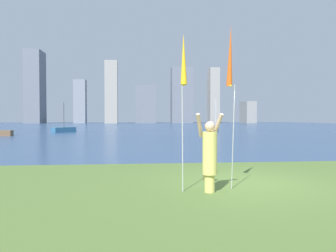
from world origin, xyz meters
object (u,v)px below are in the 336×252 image
(person, at_px, (210,153))
(bag, at_px, (208,175))
(sailboat_3, at_px, (64,130))
(sailboat_2, at_px, (216,129))
(kite_flag_left, at_px, (184,63))
(kite_flag_right, at_px, (230,59))

(person, distance_m, bag, 1.75)
(sailboat_3, bearing_deg, sailboat_2, 4.30)
(person, height_order, sailboat_3, sailboat_3)
(person, bearing_deg, sailboat_2, 71.14)
(sailboat_2, xyz_separation_m, sailboat_3, (-19.80, -1.49, -0.01))
(kite_flag_left, height_order, kite_flag_right, kite_flag_right)
(sailboat_2, distance_m, sailboat_3, 19.86)
(sailboat_3, bearing_deg, person, -71.96)
(bag, distance_m, sailboat_2, 34.50)
(kite_flag_left, distance_m, kite_flag_right, 1.40)
(sailboat_2, bearing_deg, kite_flag_left, -105.32)
(kite_flag_left, distance_m, sailboat_2, 36.30)
(person, relative_size, sailboat_3, 0.52)
(person, xyz_separation_m, bag, (0.29, 1.52, -0.82))
(kite_flag_right, bearing_deg, sailboat_3, 109.29)
(person, relative_size, sailboat_2, 0.44)
(person, relative_size, kite_flag_left, 0.50)
(person, distance_m, sailboat_3, 35.16)
(person, distance_m, kite_flag_left, 2.30)
(bag, bearing_deg, kite_flag_right, -71.12)
(person, height_order, sailboat_2, sailboat_2)
(kite_flag_left, xyz_separation_m, kite_flag_right, (1.30, 0.47, 0.21))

